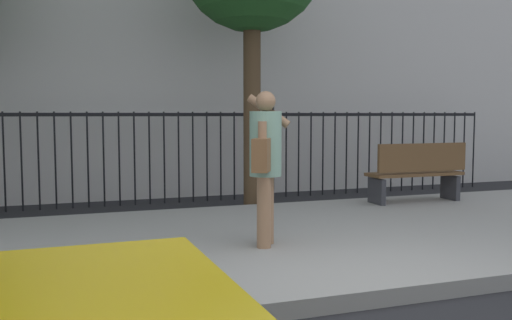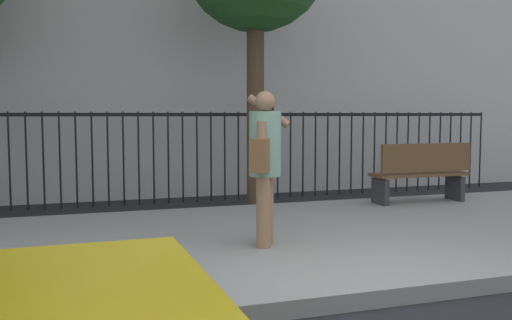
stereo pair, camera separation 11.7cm
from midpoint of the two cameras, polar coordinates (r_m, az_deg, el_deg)
name	(u,v)px [view 1 (the left image)]	position (r m, az deg, el deg)	size (l,w,h in m)	color
ground_plane	(380,308)	(4.76, 11.72, -14.51)	(60.00, 60.00, 0.00)	black
sidewalk	(278,241)	(6.65, 1.70, -8.22)	(28.00, 4.40, 0.15)	gray
iron_fence	(200,144)	(10.03, -6.04, 1.58)	(12.03, 0.04, 1.60)	black
pedestrian_on_phone	(265,157)	(5.94, 0.37, 0.32)	(0.60, 0.72, 1.65)	#936B4C
street_bench	(418,171)	(9.31, 15.73, -1.10)	(1.60, 0.45, 0.95)	brown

